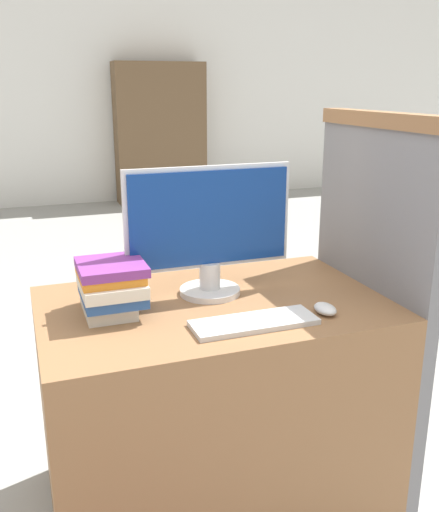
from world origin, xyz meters
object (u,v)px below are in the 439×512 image
keyboard (254,322)px  book_stack (111,287)px  monitor (209,229)px  mouse (325,309)px

keyboard → book_stack: bearing=147.7°
keyboard → book_stack: 0.45m
book_stack → monitor: bearing=9.3°
keyboard → mouse: mouse is taller
monitor → mouse: bearing=-46.0°
mouse → book_stack: size_ratio=0.37×
mouse → book_stack: 0.66m
monitor → keyboard: bearing=-82.7°
monitor → book_stack: 0.37m
monitor → book_stack: (-0.34, -0.06, -0.14)m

